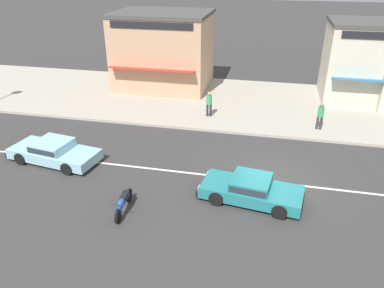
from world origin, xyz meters
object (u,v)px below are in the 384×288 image
object	(u,v)px
sedan_teal_5	(251,189)
sedan_pale_blue_0	(54,151)
motorcycle_0	(123,202)
shopfront_mid_block	(372,62)
pedestrian_near_clock	(209,102)
pedestrian_mid_kerb	(320,114)
shopfront_far_kios	(164,50)

from	to	relation	value
sedan_teal_5	sedan_pale_blue_0	bearing A→B (deg)	172.43
sedan_teal_5	motorcycle_0	bearing A→B (deg)	-158.97
motorcycle_0	shopfront_mid_block	bearing A→B (deg)	53.16
sedan_pale_blue_0	sedan_teal_5	bearing A→B (deg)	-7.57
motorcycle_0	pedestrian_near_clock	size ratio (longest dim) A/B	1.25
sedan_pale_blue_0	shopfront_mid_block	xyz separation A→B (m)	(16.44, 12.37, 2.22)
sedan_pale_blue_0	sedan_teal_5	world-z (taller)	same
pedestrian_mid_kerb	shopfront_far_kios	world-z (taller)	shopfront_far_kios
sedan_teal_5	shopfront_far_kios	size ratio (longest dim) A/B	0.64
sedan_pale_blue_0	pedestrian_mid_kerb	world-z (taller)	pedestrian_mid_kerb
sedan_teal_5	shopfront_far_kios	bearing A→B (deg)	119.15
pedestrian_near_clock	shopfront_mid_block	distance (m)	11.50
motorcycle_0	pedestrian_near_clock	xyz separation A→B (m)	(1.59, 10.08, 0.63)
shopfront_mid_block	shopfront_far_kios	xyz separation A→B (m)	(-14.40, -0.05, 0.10)
motorcycle_0	sedan_pale_blue_0	bearing A→B (deg)	147.17
pedestrian_mid_kerb	shopfront_mid_block	bearing A→B (deg)	59.44
motorcycle_0	shopfront_far_kios	distance (m)	15.88
sedan_teal_5	shopfront_far_kios	distance (m)	15.74
sedan_teal_5	shopfront_mid_block	bearing A→B (deg)	63.47
sedan_teal_5	shopfront_mid_block	size ratio (longest dim) A/B	0.71
shopfront_far_kios	motorcycle_0	bearing A→B (deg)	-79.73
sedan_pale_blue_0	pedestrian_mid_kerb	distance (m)	14.39
pedestrian_near_clock	shopfront_far_kios	xyz separation A→B (m)	(-4.39, 5.36, 1.80)
shopfront_far_kios	pedestrian_near_clock	bearing A→B (deg)	-50.65
sedan_pale_blue_0	shopfront_far_kios	distance (m)	12.70
shopfront_mid_block	shopfront_far_kios	bearing A→B (deg)	-179.80
sedan_pale_blue_0	motorcycle_0	distance (m)	5.76
pedestrian_mid_kerb	motorcycle_0	bearing A→B (deg)	-130.35
pedestrian_near_clock	shopfront_mid_block	world-z (taller)	shopfront_mid_block
pedestrian_near_clock	motorcycle_0	bearing A→B (deg)	-98.99
sedan_pale_blue_0	motorcycle_0	xyz separation A→B (m)	(4.84, -3.12, -0.11)
pedestrian_near_clock	shopfront_far_kios	bearing A→B (deg)	129.35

